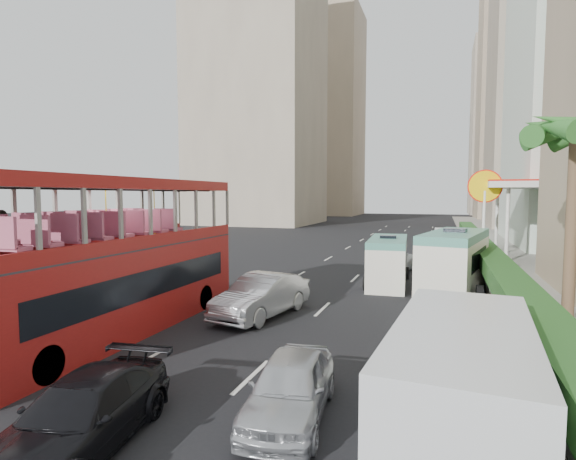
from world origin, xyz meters
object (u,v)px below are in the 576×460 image
at_px(minibus_far, 454,262).
at_px(panel_van_far, 451,246).
at_px(van_asset, 391,272).
at_px(panel_van_near, 462,388).
at_px(car_black, 83,449).
at_px(shell_station, 533,221).
at_px(double_decker_bus, 118,256).
at_px(car_silver_lane_a, 262,316).
at_px(palm_tree, 571,232).
at_px(minibus_near, 388,261).
at_px(car_silver_lane_b, 290,417).

distance_m(minibus_far, panel_van_far, 10.08).
distance_m(van_asset, panel_van_near, 18.59).
bearing_deg(car_black, shell_station, 59.63).
bearing_deg(double_decker_bus, car_silver_lane_a, 41.65).
xyz_separation_m(car_silver_lane_a, shell_station, (12.29, 19.70, 2.75)).
distance_m(panel_van_far, palm_tree, 16.56).
xyz_separation_m(minibus_far, panel_van_far, (0.01, 10.08, -0.35)).
bearing_deg(car_black, palm_tree, 37.51).
distance_m(double_decker_bus, palm_tree, 14.39).
distance_m(car_black, shell_station, 31.40).
bearing_deg(minibus_near, car_black, -105.01).
bearing_deg(car_silver_lane_a, minibus_near, 74.01).
height_order(car_silver_lane_a, car_black, car_silver_lane_a).
bearing_deg(palm_tree, minibus_near, 132.60).
xyz_separation_m(minibus_near, minibus_far, (3.13, -0.89, 0.23)).
bearing_deg(van_asset, palm_tree, -50.69).
height_order(double_decker_bus, panel_van_far, double_decker_bus).
bearing_deg(minibus_near, car_silver_lane_b, -94.64).
bearing_deg(car_silver_lane_a, double_decker_bus, -128.04).
bearing_deg(double_decker_bus, palm_tree, 16.16).
xyz_separation_m(van_asset, palm_tree, (6.53, -10.56, 3.38)).
relative_size(van_asset, minibus_near, 0.82).
relative_size(double_decker_bus, shell_station, 1.38).
bearing_deg(palm_tree, panel_van_near, -113.77).
bearing_deg(shell_station, double_decker_bus, -124.82).
bearing_deg(panel_van_far, minibus_near, -108.91).
relative_size(panel_van_near, shell_station, 0.71).
distance_m(car_silver_lane_b, shell_station, 28.16).
xyz_separation_m(car_black, van_asset, (3.24, 20.46, 0.00)).
height_order(double_decker_bus, palm_tree, palm_tree).
bearing_deg(van_asset, car_silver_lane_a, -99.97).
distance_m(panel_van_near, shell_station, 27.36).
height_order(car_black, minibus_near, minibus_near).
height_order(car_silver_lane_b, minibus_far, minibus_far).
relative_size(double_decker_bus, panel_van_near, 1.94).
bearing_deg(shell_station, car_silver_lane_b, -108.38).
bearing_deg(panel_van_near, shell_station, 82.63).
distance_m(van_asset, minibus_far, 5.81).
xyz_separation_m(car_black, shell_station, (11.97, 28.90, 2.75)).
bearing_deg(shell_station, minibus_near, -125.19).
distance_m(double_decker_bus, car_black, 7.58).
relative_size(car_silver_lane_a, palm_tree, 0.74).
bearing_deg(car_black, minibus_near, 70.58).
relative_size(palm_tree, shell_station, 0.80).
height_order(car_black, minibus_far, minibus_far).
distance_m(double_decker_bus, minibus_near, 13.27).
relative_size(car_silver_lane_a, panel_van_near, 0.83).
xyz_separation_m(double_decker_bus, car_silver_lane_a, (3.71, 3.30, -2.53)).
xyz_separation_m(van_asset, shell_station, (8.73, 8.44, 2.75)).
relative_size(car_black, panel_van_far, 0.81).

